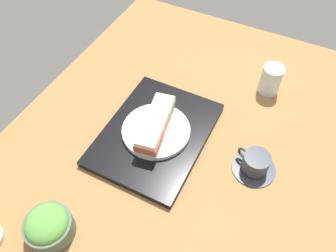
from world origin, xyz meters
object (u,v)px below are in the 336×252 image
(coffee_cup, at_px, (255,164))
(sandwich_plate, at_px, (156,131))
(salad_bowl, at_px, (48,226))
(drinking_glass, at_px, (271,80))
(sandwich_near, at_px, (163,108))
(sandwich_far, at_px, (148,141))
(sandwich_middle, at_px, (156,124))

(coffee_cup, bearing_deg, sandwich_plate, -85.86)
(salad_bowl, distance_m, drinking_glass, 0.81)
(sandwich_plate, bearing_deg, sandwich_near, -169.88)
(sandwich_far, distance_m, drinking_glass, 0.48)
(sandwich_near, height_order, salad_bowl, sandwich_near)
(drinking_glass, bearing_deg, sandwich_far, -30.05)
(sandwich_middle, relative_size, drinking_glass, 0.84)
(sandwich_plate, xyz_separation_m, sandwich_near, (-0.07, -0.01, 0.03))
(sandwich_plate, xyz_separation_m, sandwich_far, (0.07, 0.01, 0.03))
(sandwich_far, height_order, coffee_cup, sandwich_far)
(sandwich_far, bearing_deg, drinking_glass, 149.95)
(sandwich_far, relative_size, drinking_glass, 0.85)
(sandwich_near, bearing_deg, drinking_glass, 136.87)
(sandwich_middle, bearing_deg, coffee_cup, 94.14)
(sandwich_far, relative_size, salad_bowl, 0.72)
(sandwich_near, height_order, sandwich_far, sandwich_far)
(sandwich_near, height_order, coffee_cup, sandwich_near)
(salad_bowl, distance_m, coffee_cup, 0.57)
(sandwich_plate, height_order, sandwich_middle, sandwich_middle)
(sandwich_middle, xyz_separation_m, coffee_cup, (-0.02, 0.30, -0.03))
(coffee_cup, bearing_deg, sandwich_near, -98.04)
(sandwich_far, height_order, salad_bowl, sandwich_far)
(sandwich_middle, distance_m, salad_bowl, 0.40)
(sandwich_middle, relative_size, salad_bowl, 0.71)
(sandwich_far, xyz_separation_m, salad_bowl, (0.32, -0.11, -0.02))
(sandwich_near, xyz_separation_m, coffee_cup, (0.04, 0.32, -0.03))
(coffee_cup, bearing_deg, drinking_glass, -170.92)
(sandwich_far, xyz_separation_m, coffee_cup, (-0.09, 0.29, -0.04))
(salad_bowl, bearing_deg, drinking_glass, 154.72)
(sandwich_far, bearing_deg, sandwich_plate, -169.88)
(sandwich_plate, xyz_separation_m, salad_bowl, (0.38, -0.09, 0.01))
(sandwich_far, distance_m, salad_bowl, 0.34)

